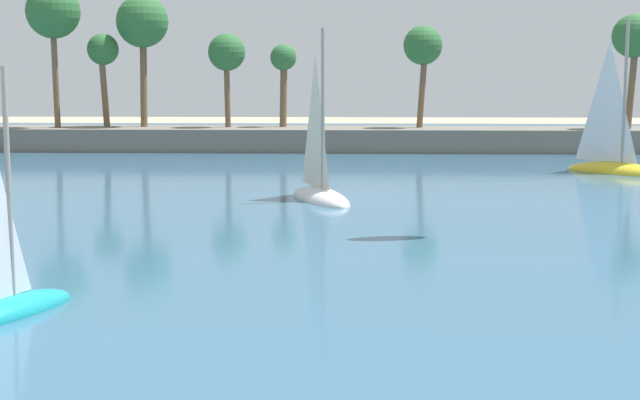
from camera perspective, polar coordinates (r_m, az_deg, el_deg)
name	(u,v)px	position (r m, az deg, el deg)	size (l,w,h in m)	color
sea	(345,167)	(61.48, 1.49, 1.95)	(220.00, 106.48, 0.06)	#33607F
palm_headland	(321,113)	(74.64, 0.05, 5.21)	(88.10, 6.39, 12.76)	slate
sailboat_near_shore	(3,292)	(25.20, -18.25, -5.19)	(3.02, 4.73, 6.61)	teal
sailboat_mid_bay	(320,184)	(45.47, -0.02, 0.98)	(3.95, 6.18, 8.63)	white
sailboat_toward_headland	(615,158)	(60.38, 17.10, 2.38)	(6.07, 6.37, 9.82)	yellow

